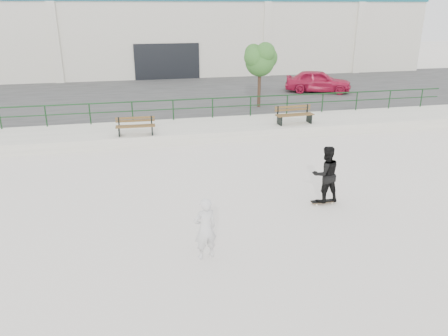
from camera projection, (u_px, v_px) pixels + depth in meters
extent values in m
plane|color=silver|center=(251.00, 226.00, 12.40)|extent=(120.00, 120.00, 0.00)
cube|color=silver|center=(198.00, 130.00, 21.01)|extent=(30.00, 3.00, 0.50)
cube|color=#343434|center=(177.00, 97.00, 28.79)|extent=(60.00, 14.00, 0.50)
cylinder|color=#153B1A|center=(193.00, 99.00, 21.76)|extent=(28.00, 0.06, 0.06)
cylinder|color=#153B1A|center=(193.00, 108.00, 21.92)|extent=(28.00, 0.05, 0.05)
cylinder|color=#153B1A|center=(0.00, 118.00, 20.11)|extent=(0.06, 0.06, 1.00)
cylinder|color=#153B1A|center=(46.00, 116.00, 20.52)|extent=(0.06, 0.06, 1.00)
cylinder|color=#153B1A|center=(90.00, 114.00, 20.92)|extent=(0.06, 0.06, 1.00)
cylinder|color=#153B1A|center=(132.00, 112.00, 21.33)|extent=(0.06, 0.06, 1.00)
cylinder|color=#153B1A|center=(173.00, 110.00, 21.73)|extent=(0.06, 0.06, 1.00)
cylinder|color=#153B1A|center=(213.00, 108.00, 22.14)|extent=(0.06, 0.06, 1.00)
cylinder|color=#153B1A|center=(251.00, 106.00, 22.54)|extent=(0.06, 0.06, 1.00)
cylinder|color=#153B1A|center=(287.00, 105.00, 22.95)|extent=(0.06, 0.06, 1.00)
cylinder|color=#153B1A|center=(322.00, 103.00, 23.35)|extent=(0.06, 0.06, 1.00)
cylinder|color=#153B1A|center=(357.00, 101.00, 23.76)|extent=(0.06, 0.06, 1.00)
cylinder|color=#153B1A|center=(390.00, 100.00, 24.16)|extent=(0.06, 0.06, 1.00)
cylinder|color=#153B1A|center=(421.00, 98.00, 24.57)|extent=(0.06, 0.06, 1.00)
cube|color=silver|center=(158.00, 28.00, 40.29)|extent=(44.00, 16.00, 8.00)
cube|color=black|center=(167.00, 65.00, 33.76)|extent=(5.00, 0.15, 3.20)
cube|color=silver|center=(56.00, 47.00, 31.57)|extent=(0.60, 0.25, 6.20)
cube|color=silver|center=(267.00, 43.00, 34.81)|extent=(0.60, 0.25, 6.20)
cube|color=silver|center=(358.00, 41.00, 36.43)|extent=(0.60, 0.25, 6.20)
cube|color=#533E1C|center=(135.00, 127.00, 19.02)|extent=(1.71, 0.18, 0.04)
cube|color=#533E1C|center=(135.00, 126.00, 19.18)|extent=(1.71, 0.18, 0.04)
cube|color=#533E1C|center=(136.00, 125.00, 19.33)|extent=(1.71, 0.18, 0.04)
cube|color=#533E1C|center=(135.00, 121.00, 19.34)|extent=(1.71, 0.10, 0.10)
cube|color=#533E1C|center=(135.00, 118.00, 19.30)|extent=(1.71, 0.10, 0.10)
cube|color=black|center=(119.00, 131.00, 19.13)|extent=(0.08, 0.48, 0.40)
cube|color=black|center=(119.00, 121.00, 19.22)|extent=(0.06, 0.05, 0.40)
cube|color=black|center=(152.00, 130.00, 19.37)|extent=(0.08, 0.48, 0.40)
cube|color=black|center=(151.00, 120.00, 19.46)|extent=(0.06, 0.05, 0.40)
cube|color=#533E1C|center=(296.00, 116.00, 20.85)|extent=(1.87, 0.24, 0.04)
cube|color=#533E1C|center=(295.00, 115.00, 21.02)|extent=(1.87, 0.24, 0.04)
cube|color=#533E1C|center=(293.00, 114.00, 21.19)|extent=(1.87, 0.24, 0.04)
cube|color=#533E1C|center=(293.00, 109.00, 21.20)|extent=(1.87, 0.16, 0.10)
cube|color=#533E1C|center=(293.00, 107.00, 21.15)|extent=(1.87, 0.16, 0.10)
cube|color=black|center=(280.00, 120.00, 20.90)|extent=(0.09, 0.52, 0.44)
cube|color=black|center=(278.00, 110.00, 21.00)|extent=(0.07, 0.06, 0.44)
cube|color=black|center=(309.00, 118.00, 21.30)|extent=(0.09, 0.52, 0.44)
cube|color=black|center=(307.00, 109.00, 21.40)|extent=(0.07, 0.06, 0.44)
cylinder|color=#402920|center=(259.00, 88.00, 24.42)|extent=(0.18, 0.18, 2.14)
sphere|color=#295920|center=(260.00, 62.00, 23.93)|extent=(1.61, 1.61, 1.61)
sphere|color=#295920|center=(266.00, 58.00, 24.20)|extent=(1.25, 1.25, 1.25)
sphere|color=#295920|center=(255.00, 57.00, 23.60)|extent=(1.16, 1.16, 1.16)
sphere|color=#295920|center=(265.00, 52.00, 23.45)|extent=(1.07, 1.07, 1.07)
sphere|color=#295920|center=(254.00, 53.00, 24.04)|extent=(0.98, 0.98, 0.98)
imported|color=#AC1538|center=(318.00, 81.00, 28.72)|extent=(4.59, 3.17, 1.45)
cube|color=black|center=(323.00, 201.00, 13.77)|extent=(0.78, 0.21, 0.02)
cube|color=brown|center=(323.00, 201.00, 13.77)|extent=(0.78, 0.21, 0.01)
cube|color=#AAAAB0|center=(315.00, 203.00, 13.73)|extent=(0.06, 0.16, 0.03)
cube|color=#AAAAB0|center=(331.00, 201.00, 13.83)|extent=(0.06, 0.16, 0.03)
cylinder|color=beige|center=(317.00, 205.00, 13.65)|extent=(0.06, 0.03, 0.06)
cylinder|color=beige|center=(314.00, 202.00, 13.83)|extent=(0.06, 0.03, 0.06)
cylinder|color=beige|center=(332.00, 203.00, 13.75)|extent=(0.06, 0.03, 0.06)
cylinder|color=beige|center=(330.00, 201.00, 13.93)|extent=(0.06, 0.03, 0.06)
imported|color=black|center=(326.00, 174.00, 13.45)|extent=(0.91, 0.72, 1.80)
imported|color=silver|center=(205.00, 229.00, 10.58)|extent=(0.65, 0.51, 1.59)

